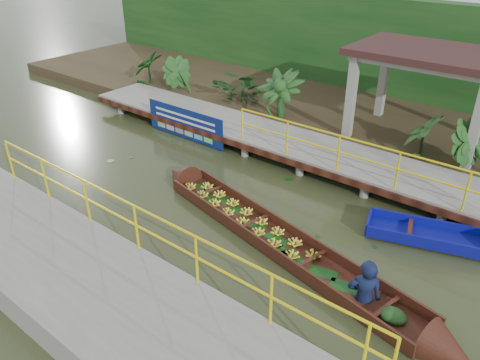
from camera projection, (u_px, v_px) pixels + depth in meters
The scene contains 10 objects.
ground at pixel (212, 201), 12.17m from camera, with size 80.00×80.00×0.00m, color #2E351A.
land_strip at pixel (346, 113), 17.21m from camera, with size 30.00×8.00×0.45m, color #302418.
far_dock at pixel (286, 142), 14.28m from camera, with size 16.00×2.06×1.66m.
near_dock at pixel (100, 297), 8.60m from camera, with size 18.00×2.40×1.73m.
pavilion at pixel (431, 63), 13.51m from camera, with size 4.40×3.00×3.00m.
foliage_backdrop at pixel (382, 52), 18.08m from camera, with size 30.00×0.80×4.00m, color #133D15.
vendor_boat at pixel (293, 245), 10.05m from camera, with size 9.00×2.73×2.20m.
moored_blue_boat at pixel (468, 244), 10.32m from camera, with size 3.35×1.76×0.78m.
blue_banner at pixel (185, 123), 15.44m from camera, with size 3.30×0.04×1.03m.
tropical_plants at pixel (274, 91), 16.16m from camera, with size 14.29×1.29×1.62m.
Camera 1 is at (7.06, -7.69, 6.32)m, focal length 35.00 mm.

